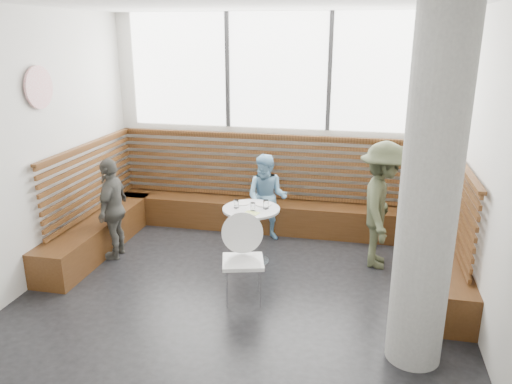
% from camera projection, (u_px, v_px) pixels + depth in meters
% --- Properties ---
extents(room, '(5.00, 5.00, 3.20)m').
position_uv_depth(room, '(236.00, 165.00, 5.14)').
color(room, silver).
rests_on(room, ground).
extents(booth, '(5.00, 2.50, 1.44)m').
position_uv_depth(booth, '(267.00, 215.00, 7.15)').
color(booth, '#422610').
rests_on(booth, ground).
extents(concrete_column, '(0.50, 0.50, 3.20)m').
position_uv_depth(concrete_column, '(430.00, 195.00, 4.21)').
color(concrete_column, gray).
rests_on(concrete_column, ground).
extents(wall_art, '(0.03, 0.50, 0.50)m').
position_uv_depth(wall_art, '(39.00, 87.00, 5.80)').
color(wall_art, white).
rests_on(wall_art, room).
extents(cafe_table, '(0.74, 0.74, 0.76)m').
position_uv_depth(cafe_table, '(251.00, 224.00, 6.46)').
color(cafe_table, silver).
rests_on(cafe_table, ground).
extents(cafe_chair, '(0.47, 0.46, 0.98)m').
position_uv_depth(cafe_chair, '(245.00, 251.00, 5.57)').
color(cafe_chair, white).
rests_on(cafe_chair, ground).
extents(adult_man, '(0.66, 1.09, 1.64)m').
position_uv_depth(adult_man, '(382.00, 205.00, 6.31)').
color(adult_man, '#444A31').
rests_on(adult_man, ground).
extents(child_back, '(0.65, 0.53, 1.27)m').
position_uv_depth(child_back, '(267.00, 198.00, 7.21)').
color(child_back, '#82BAE1').
rests_on(child_back, ground).
extents(child_left, '(0.41, 0.83, 1.37)m').
position_uv_depth(child_left, '(113.00, 208.00, 6.62)').
color(child_left, '#53524B').
rests_on(child_left, ground).
extents(plate_near, '(0.20, 0.20, 0.01)m').
position_uv_depth(plate_near, '(242.00, 203.00, 6.56)').
color(plate_near, white).
rests_on(plate_near, cafe_table).
extents(plate_far, '(0.22, 0.22, 0.02)m').
position_uv_depth(plate_far, '(263.00, 204.00, 6.52)').
color(plate_far, white).
rests_on(plate_far, cafe_table).
extents(glass_left, '(0.07, 0.07, 0.10)m').
position_uv_depth(glass_left, '(236.00, 204.00, 6.40)').
color(glass_left, white).
rests_on(glass_left, cafe_table).
extents(glass_mid, '(0.06, 0.06, 0.10)m').
position_uv_depth(glass_mid, '(253.00, 207.00, 6.30)').
color(glass_mid, white).
rests_on(glass_mid, cafe_table).
extents(glass_right, '(0.07, 0.07, 0.11)m').
position_uv_depth(glass_right, '(266.00, 204.00, 6.36)').
color(glass_right, white).
rests_on(glass_right, cafe_table).
extents(menu_card, '(0.21, 0.17, 0.00)m').
position_uv_depth(menu_card, '(252.00, 213.00, 6.22)').
color(menu_card, '#A5C64C').
rests_on(menu_card, cafe_table).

